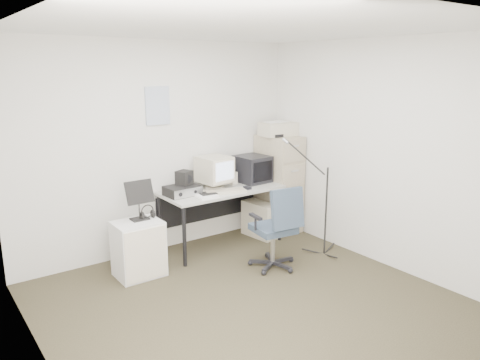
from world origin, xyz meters
TOP-DOWN VIEW (x-y plane):
  - floor at (0.00, 0.00)m, footprint 3.60×3.60m
  - ceiling at (0.00, 0.00)m, footprint 3.60×3.60m
  - wall_back at (0.00, 1.80)m, footprint 3.60×0.02m
  - wall_front at (0.00, -1.80)m, footprint 3.60×0.02m
  - wall_left at (-1.80, 0.00)m, footprint 0.02×3.60m
  - wall_right at (1.80, 0.00)m, footprint 0.02×3.60m
  - wall_calendar at (-0.02, 1.79)m, footprint 0.30×0.02m
  - filing_cabinet at (1.58, 1.48)m, footprint 0.40×0.60m
  - printer at (1.58, 1.51)m, footprint 0.48×0.35m
  - desk at (0.63, 1.45)m, footprint 1.50×0.70m
  - crt_monitor at (0.59, 1.55)m, footprint 0.40×0.41m
  - crt_tv at (1.16, 1.52)m, footprint 0.40×0.42m
  - desk_speaker at (0.88, 1.56)m, footprint 0.09×0.09m
  - keyboard at (0.56, 1.28)m, footprint 0.53×0.32m
  - mouse at (0.88, 1.25)m, footprint 0.06×0.10m
  - radio_receiver at (0.10, 1.48)m, footprint 0.40×0.29m
  - radio_speaker at (0.15, 1.51)m, footprint 0.21×0.21m
  - papers at (0.29, 1.29)m, footprint 0.26×0.33m
  - pc_tower at (1.21, 1.41)m, footprint 0.27×0.51m
  - office_chair at (0.72, 0.56)m, footprint 0.61×0.61m
  - side_cart at (-0.58, 1.23)m, footprint 0.49×0.39m
  - music_stand at (-0.53, 1.29)m, footprint 0.33×0.24m
  - headphones at (-0.44, 1.27)m, footprint 0.19×0.19m
  - mic_stand at (1.47, 0.49)m, footprint 0.02×0.02m

SIDE VIEW (x-z plane):
  - floor at x=0.00m, z-range -0.01..0.00m
  - pc_tower at x=1.21m, z-range 0.00..0.46m
  - side_cart at x=-0.58m, z-range 0.00..0.60m
  - desk at x=0.63m, z-range 0.00..0.73m
  - office_chair at x=0.72m, z-range 0.00..0.94m
  - filing_cabinet at x=1.58m, z-range 0.00..1.30m
  - headphones at x=-0.44m, z-range 0.64..0.67m
  - mic_stand at x=1.47m, z-range 0.00..1.39m
  - papers at x=0.29m, z-range 0.73..0.75m
  - keyboard at x=0.56m, z-range 0.73..0.76m
  - mouse at x=0.88m, z-range 0.73..0.76m
  - radio_receiver at x=0.10m, z-range 0.73..0.84m
  - desk_speaker at x=0.88m, z-range 0.73..0.89m
  - music_stand at x=-0.53m, z-range 0.60..1.04m
  - crt_tv at x=1.16m, z-range 0.73..1.07m
  - radio_speaker at x=0.15m, z-range 0.84..1.01m
  - crt_monitor at x=0.59m, z-range 0.73..1.12m
  - wall_back at x=0.00m, z-range 0.00..2.50m
  - wall_front at x=0.00m, z-range 0.00..2.50m
  - wall_left at x=-1.80m, z-range 0.00..2.50m
  - wall_right at x=1.80m, z-range 0.00..2.50m
  - printer at x=1.58m, z-range 1.30..1.48m
  - wall_calendar at x=-0.02m, z-range 1.53..1.97m
  - ceiling at x=0.00m, z-range 2.50..2.50m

